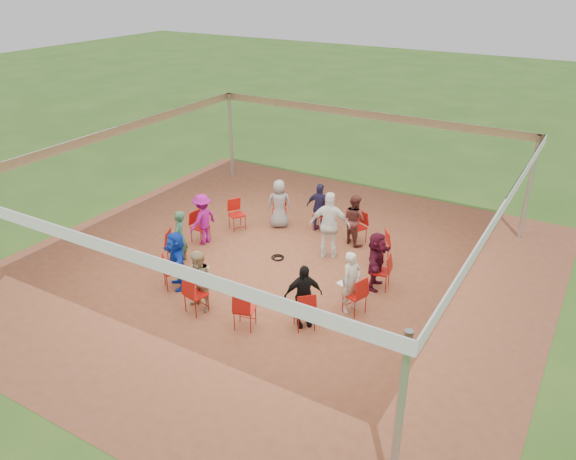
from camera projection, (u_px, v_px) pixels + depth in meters
The scene contains 29 objects.
ground at pixel (278, 268), 14.36m from camera, with size 80.00×80.00×0.00m, color #32591B.
dirt_patch at pixel (278, 268), 14.36m from camera, with size 13.00×13.00×0.00m, color brown.
tent at pixel (277, 181), 13.34m from camera, with size 10.33×10.33×3.00m.
chair_0 at pixel (355, 295), 12.38m from camera, with size 0.42×0.44×0.90m, color #A5100B, non-canonical shape.
chair_1 at pixel (380, 272), 13.31m from camera, with size 0.42×0.44×0.90m, color #A5100B, non-canonical shape.
chair_2 at pixel (379, 247), 14.44m from camera, with size 0.42×0.44×0.90m, color #A5100B, non-canonical shape.
chair_3 at pixel (357, 228), 15.51m from camera, with size 0.42×0.44×0.90m, color #A5100B, non-canonical shape.
chair_4 at pixel (321, 215), 16.27m from camera, with size 0.42×0.44×0.90m, color #A5100B, non-canonical shape.
chair_5 at pixel (279, 211), 16.55m from camera, with size 0.42×0.44×0.90m, color #A5100B, non-canonical shape.
chair_6 at pixel (237, 215), 16.29m from camera, with size 0.42×0.44×0.90m, color #A5100B, non-canonical shape.
chair_7 at pixel (200, 227), 15.53m from camera, with size 0.42×0.44×0.90m, color #A5100B, non-canonical shape.
chair_8 at pixel (176, 247), 14.47m from camera, with size 0.42×0.44×0.90m, color #A5100B, non-canonical shape.
chair_9 at pixel (173, 271), 13.34m from camera, with size 0.42×0.44×0.90m, color #A5100B, non-canonical shape.
chair_10 at pixel (196, 295), 12.39m from camera, with size 0.42×0.44×0.90m, color #A5100B, non-canonical shape.
chair_11 at pixel (245, 310), 11.86m from camera, with size 0.42×0.44×0.90m, color #A5100B, non-canonical shape.
chair_12 at pixel (305, 310), 11.85m from camera, with size 0.42×0.44×0.90m, color #A5100B, non-canonical shape.
person_seated_0 at pixel (351, 282), 12.34m from camera, with size 0.53×0.34×1.44m, color beige.
person_seated_1 at pixel (376, 260), 13.23m from camera, with size 1.34×0.50×1.44m, color #450D1F.
person_seated_2 at pixel (354, 219), 15.33m from camera, with size 0.70×0.40×1.44m, color #572925.
person_seated_3 at pixel (320, 208), 16.06m from camera, with size 0.84×0.43×1.44m, color #1F1C3F.
person_seated_4 at pixel (279, 204), 16.32m from camera, with size 0.70×0.39×1.44m, color gray.
person_seated_5 at pixel (203, 219), 15.35m from camera, with size 0.93×0.46×1.44m, color #880F73.
person_seated_6 at pixel (180, 237), 14.34m from camera, with size 0.53×0.34×1.44m, color #2A533D.
person_seated_7 at pixel (177, 260), 13.25m from camera, with size 1.34×0.50×1.44m, color #0E31B0.
person_seated_8 at pixel (199, 282), 12.35m from camera, with size 0.70×0.40×1.44m, color tan.
person_seated_9 at pixel (303, 296), 11.84m from camera, with size 0.84×0.43×1.44m, color black.
standing_person at pixel (330, 225), 14.54m from camera, with size 1.07×0.55×1.82m, color white.
cable_coil at pixel (278, 258), 14.82m from camera, with size 0.36×0.36×0.03m.
laptop at pixel (346, 281), 12.47m from camera, with size 0.32×0.36×0.21m.
Camera 1 is at (6.61, -10.64, 7.10)m, focal length 35.00 mm.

